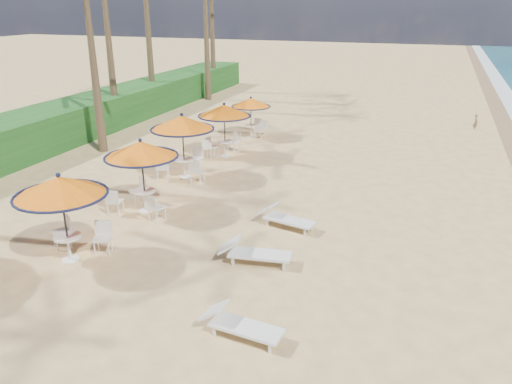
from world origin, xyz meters
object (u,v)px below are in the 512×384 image
Objects in this scene: station_4 at (252,107)px; lounger_near at (238,323)px; station_0 at (63,194)px; lounger_mid at (252,252)px; station_1 at (140,159)px; station_3 at (223,117)px; station_2 at (183,131)px; lounger_far at (284,217)px.

station_4 is 16.89m from lounger_near.
lounger_near is at bearing -70.88° from station_4.
lounger_mid is at bearing 17.44° from station_0.
station_1 is 1.25× the size of lounger_mid.
station_3 is 3.79m from station_4.
station_0 is at bearing -90.42° from station_3.
station_2 is at bearing 95.18° from station_1.
station_3 is at bearing 84.43° from station_2.
station_2 is at bearing -95.57° from station_3.
station_2 reaches higher than station_4.
lounger_far is at bearing -64.81° from station_4.
lounger_mid is at bearing -62.38° from station_3.
station_3 is 13.42m from lounger_near.
station_0 is 1.03× the size of station_3.
station_1 is at bearing -89.92° from station_3.
lounger_far is at bearing 39.42° from station_0.
station_3 is 10.30m from lounger_mid.
lounger_far is (4.83, -10.27, -1.24)m from station_4.
station_3 is at bearing 120.36° from lounger_near.
lounger_mid is 1.03× the size of lounger_far.
station_0 is 0.97× the size of station_2.
station_1 is at bearing 142.43° from lounger_near.
station_1 is 1.28× the size of lounger_far.
lounger_near is 3.21m from lounger_mid.
station_0 is 10.53m from station_3.
station_1 is at bearing -162.50° from lounger_far.
station_1 reaches higher than station_3.
station_1 is 1.02× the size of station_3.
station_4 is at bearing 101.82° from lounger_mid.
station_3 is (0.08, 10.53, -0.13)m from station_0.
station_4 is at bearing 89.60° from station_0.
lounger_mid is at bearing -69.85° from station_4.
station_1 is 3.64m from station_2.
station_0 is at bearing -90.40° from station_4.
station_4 is 13.70m from lounger_mid.
station_4 is at bearing 87.24° from station_2.
station_1 reaches higher than station_4.
station_1 is (0.09, 3.63, -0.08)m from station_0.
lounger_mid is at bearing -80.36° from lounger_far.
station_1 is 10.69m from station_4.
station_2 reaches higher than lounger_near.
station_2 is at bearing 160.73° from lounger_far.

